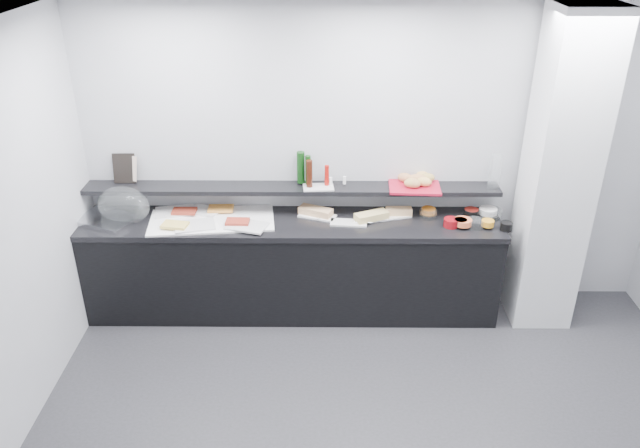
{
  "coord_description": "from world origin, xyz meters",
  "views": [
    {
      "loc": [
        -0.41,
        -3.08,
        3.32
      ],
      "look_at": [
        -0.45,
        1.45,
        1.0
      ],
      "focal_mm": 35.0,
      "sensor_mm": 36.0,
      "label": 1
    }
  ],
  "objects_px": {
    "sandwich_plate_mid": "(349,223)",
    "condiment_tray": "(318,187)",
    "cloche_base": "(106,220)",
    "carafe": "(495,172)",
    "framed_print": "(124,168)",
    "bread_tray": "(415,187)"
  },
  "relations": [
    {
      "from": "carafe",
      "to": "framed_print",
      "type": "bearing_deg",
      "value": 178.25
    },
    {
      "from": "cloche_base",
      "to": "sandwich_plate_mid",
      "type": "distance_m",
      "value": 2.08
    },
    {
      "from": "sandwich_plate_mid",
      "to": "bread_tray",
      "type": "xyz_separation_m",
      "value": [
        0.57,
        0.18,
        0.25
      ]
    },
    {
      "from": "cloche_base",
      "to": "carafe",
      "type": "relative_size",
      "value": 1.63
    },
    {
      "from": "framed_print",
      "to": "condiment_tray",
      "type": "height_order",
      "value": "framed_print"
    },
    {
      "from": "sandwich_plate_mid",
      "to": "carafe",
      "type": "relative_size",
      "value": 1.03
    },
    {
      "from": "sandwich_plate_mid",
      "to": "framed_print",
      "type": "distance_m",
      "value": 2.01
    },
    {
      "from": "bread_tray",
      "to": "carafe",
      "type": "xyz_separation_m",
      "value": [
        0.68,
        0.02,
        0.14
      ]
    },
    {
      "from": "condiment_tray",
      "to": "bread_tray",
      "type": "bearing_deg",
      "value": -4.98
    },
    {
      "from": "cloche_base",
      "to": "condiment_tray",
      "type": "distance_m",
      "value": 1.84
    },
    {
      "from": "cloche_base",
      "to": "bread_tray",
      "type": "relative_size",
      "value": 1.13
    },
    {
      "from": "cloche_base",
      "to": "carafe",
      "type": "height_order",
      "value": "carafe"
    },
    {
      "from": "bread_tray",
      "to": "carafe",
      "type": "distance_m",
      "value": 0.69
    },
    {
      "from": "framed_print",
      "to": "bread_tray",
      "type": "height_order",
      "value": "framed_print"
    },
    {
      "from": "sandwich_plate_mid",
      "to": "framed_print",
      "type": "height_order",
      "value": "framed_print"
    },
    {
      "from": "cloche_base",
      "to": "sandwich_plate_mid",
      "type": "bearing_deg",
      "value": 22.52
    },
    {
      "from": "carafe",
      "to": "sandwich_plate_mid",
      "type": "bearing_deg",
      "value": -170.82
    },
    {
      "from": "bread_tray",
      "to": "carafe",
      "type": "bearing_deg",
      "value": 4.85
    },
    {
      "from": "framed_print",
      "to": "condiment_tray",
      "type": "bearing_deg",
      "value": -5.24
    },
    {
      "from": "sandwich_plate_mid",
      "to": "condiment_tray",
      "type": "height_order",
      "value": "condiment_tray"
    },
    {
      "from": "cloche_base",
      "to": "condiment_tray",
      "type": "height_order",
      "value": "condiment_tray"
    },
    {
      "from": "bread_tray",
      "to": "carafe",
      "type": "relative_size",
      "value": 1.45
    }
  ]
}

